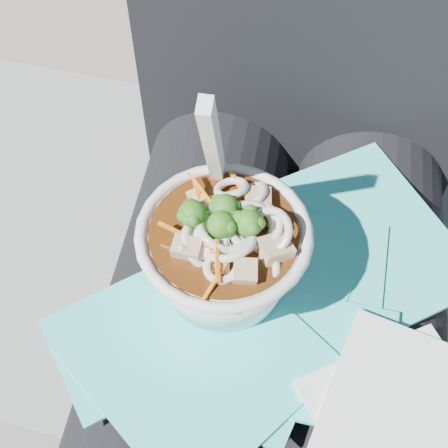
% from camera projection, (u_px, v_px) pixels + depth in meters
% --- Properties ---
extents(stone_ledge, '(1.04, 0.58, 0.45)m').
position_uv_depth(stone_ledge, '(269.00, 344.00, 0.92)').
color(stone_ledge, slate).
rests_on(stone_ledge, ground).
extents(lap, '(0.33, 0.48, 0.16)m').
position_uv_depth(lap, '(267.00, 358.00, 0.58)').
color(lap, black).
rests_on(lap, stone_ledge).
extents(person_body, '(0.34, 0.94, 1.00)m').
position_uv_depth(person_body, '(281.00, 261.00, 0.61)').
color(person_body, black).
rests_on(person_body, ground).
extents(plastic_bag, '(0.37, 0.37, 0.01)m').
position_uv_depth(plastic_bag, '(263.00, 308.00, 0.52)').
color(plastic_bag, '#32D4D4').
rests_on(plastic_bag, lap).
extents(napkins, '(0.17, 0.17, 0.01)m').
position_uv_depth(napkins, '(408.00, 417.00, 0.46)').
color(napkins, white).
rests_on(napkins, plastic_bag).
extents(udon_bowl, '(0.16, 0.16, 0.19)m').
position_uv_depth(udon_bowl, '(224.00, 249.00, 0.48)').
color(udon_bowl, white).
rests_on(udon_bowl, plastic_bag).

